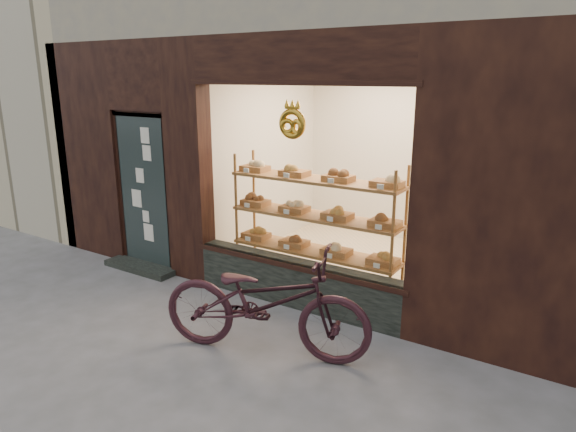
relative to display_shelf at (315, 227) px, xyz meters
The scene contains 4 objects.
ground 2.73m from the display_shelf, 100.01° to the right, with size 90.00×90.00×0.00m, color #595959.
neighbor_left 11.09m from the display_shelf, 163.64° to the left, with size 12.00×7.00×9.00m, color #C8B992.
display_shelf is the anchor object (origin of this frame).
bicycle 1.60m from the display_shelf, 77.81° to the right, with size 0.72×2.08×1.09m, color black.
Camera 1 is at (3.43, -2.68, 2.65)m, focal length 32.00 mm.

